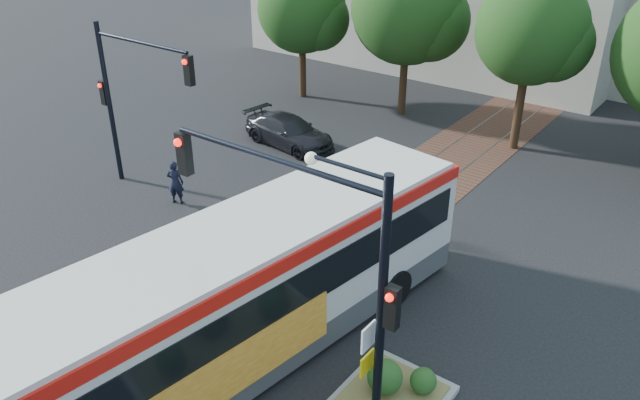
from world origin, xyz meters
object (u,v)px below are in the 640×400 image
Objects in this scene: city_bus at (241,290)px; parked_car at (289,131)px; officer at (175,182)px; signal_pole_main at (327,256)px; signal_pole_left at (126,87)px.

city_bus is 13.33m from parked_car.
officer is (-7.43, 4.43, -1.18)m from city_bus.
officer is at bearing 154.79° from signal_pole_main.
parked_car is (-0.12, 6.48, -0.17)m from officer.
signal_pole_main is at bearing 126.57° from officer.
city_bus is at bearing -25.13° from signal_pole_left.
city_bus is 10.70m from signal_pole_left.
signal_pole_left is 3.71m from officer.
parked_car is (-10.24, 11.24, -3.52)m from signal_pole_main.
signal_pole_main is at bearing -21.45° from signal_pole_left.
signal_pole_main reaches higher than signal_pole_left.
city_bus is 8.73m from officer.
signal_pole_main is 3.70× the size of officer.
parked_car is (-7.54, 10.91, -1.35)m from city_bus.
signal_pole_main is 1.00× the size of signal_pole_left.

